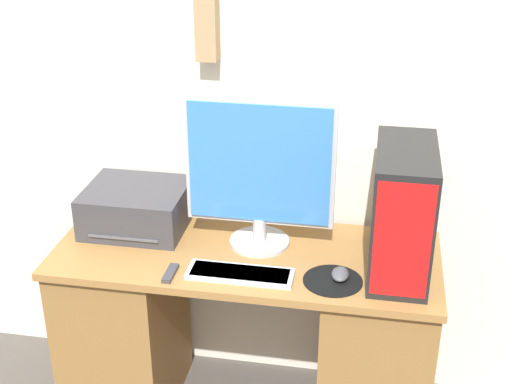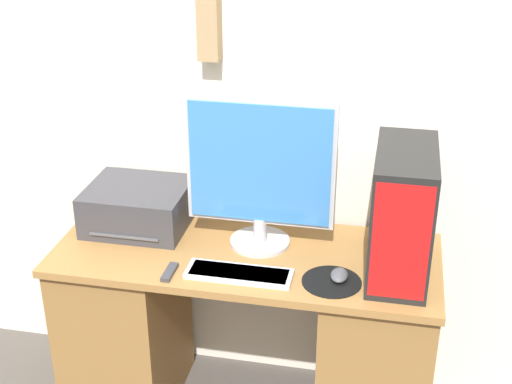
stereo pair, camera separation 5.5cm
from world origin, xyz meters
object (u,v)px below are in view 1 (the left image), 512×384
(monitor, at_px, (260,170))
(computer_tower, at_px, (402,212))
(keyboard, at_px, (240,274))
(mouse, at_px, (340,274))
(printer, at_px, (137,208))
(remote_control, at_px, (170,273))

(monitor, distance_m, computer_tower, 0.54)
(keyboard, bearing_deg, monitor, 83.84)
(monitor, height_order, keyboard, monitor)
(monitor, distance_m, keyboard, 0.39)
(monitor, height_order, mouse, monitor)
(printer, relative_size, remote_control, 3.42)
(keyboard, bearing_deg, computer_tower, 15.48)
(printer, bearing_deg, monitor, -5.05)
(mouse, bearing_deg, keyboard, -172.48)
(mouse, height_order, remote_control, mouse)
(mouse, height_order, computer_tower, computer_tower)
(printer, bearing_deg, computer_tower, -7.80)
(monitor, relative_size, keyboard, 1.53)
(computer_tower, xyz_separation_m, remote_control, (-0.80, -0.19, -0.23))
(printer, bearing_deg, keyboard, -31.42)
(keyboard, relative_size, mouse, 4.09)
(mouse, distance_m, remote_control, 0.61)
(keyboard, height_order, remote_control, keyboard)
(keyboard, bearing_deg, remote_control, -171.41)
(monitor, distance_m, printer, 0.56)
(monitor, xyz_separation_m, printer, (-0.51, 0.04, -0.22))
(computer_tower, bearing_deg, mouse, -151.80)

